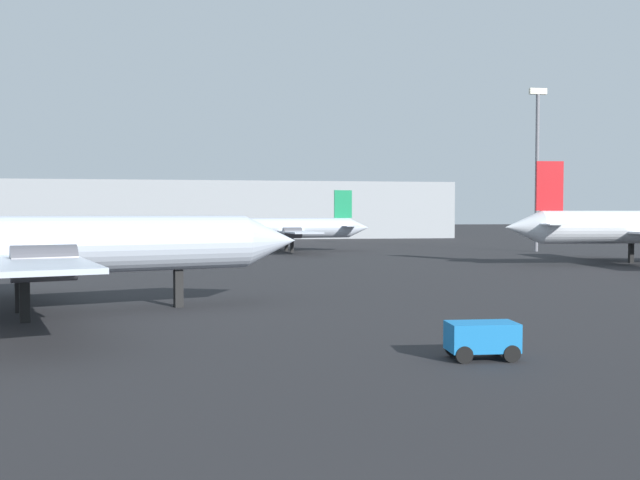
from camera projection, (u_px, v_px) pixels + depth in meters
name	position (u px, v px, depth m)	size (l,w,h in m)	color
airplane_on_taxiway	(37.00, 246.00, 33.56)	(27.18, 23.42, 10.60)	#B2BCCC
airplane_far_left	(284.00, 228.00, 89.96)	(24.53, 20.84, 8.28)	#B2BCCC
baggage_cart	(482.00, 338.00, 23.68)	(2.46, 1.49, 1.30)	#1972BF
light_mast_right	(537.00, 161.00, 90.96)	(2.40, 0.50, 21.86)	slate
terminal_building	(235.00, 210.00, 143.58)	(90.05, 20.22, 11.67)	#999EA3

